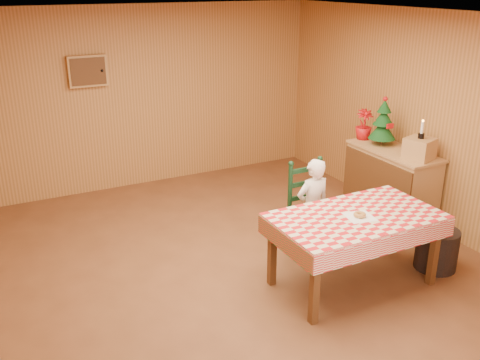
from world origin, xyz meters
name	(u,v)px	position (x,y,z in m)	size (l,w,h in m)	color
ground	(248,268)	(0.00, 0.00, 0.00)	(6.00, 6.00, 0.00)	brown
cabin_walls	(225,91)	(0.00, 0.53, 1.83)	(5.10, 6.05, 2.65)	#AD773E
dining_table	(356,223)	(0.79, -0.75, 0.69)	(1.66, 0.96, 0.77)	#543016
ladder_chair	(309,211)	(0.79, 0.04, 0.50)	(0.44, 0.40, 1.08)	black
seated_child	(312,208)	(0.79, -0.02, 0.56)	(0.41, 0.27, 1.12)	white
napkin	(360,217)	(0.79, -0.80, 0.77)	(0.26, 0.26, 0.00)	white
donut	(360,215)	(0.79, -0.80, 0.79)	(0.12, 0.12, 0.04)	#B47F40
shelf_unit	(390,185)	(2.21, 0.31, 0.47)	(0.54, 1.24, 0.93)	tan
crate	(419,149)	(2.22, -0.09, 1.06)	(0.30, 0.30, 0.25)	tan
christmas_tree	(383,123)	(2.22, 0.56, 1.21)	(0.34, 0.34, 0.62)	#543016
flower_arrangement	(364,124)	(2.17, 0.86, 1.13)	(0.22, 0.22, 0.40)	#AE1013
candle_set	(421,133)	(2.22, -0.09, 1.24)	(0.07, 0.07, 0.22)	black
storage_bin	(437,249)	(1.80, -0.90, 0.22)	(0.44, 0.44, 0.44)	black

